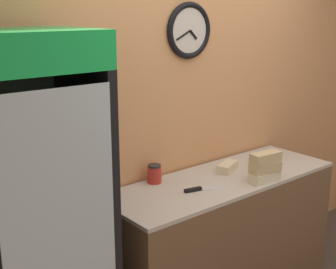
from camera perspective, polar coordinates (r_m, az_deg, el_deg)
wall_back at (r=3.37m, az=2.71°, el=3.16°), size 5.20×0.10×2.70m
prep_counter at (r=3.44m, az=6.50°, el=-12.51°), size 1.74×0.60×0.93m
beverage_cooler at (r=2.50m, az=-16.48°, el=-8.97°), size 0.65×0.61×1.96m
sandwich_stack_bottom at (r=3.21m, az=11.70°, el=-5.07°), size 0.23×0.11×0.07m
sandwich_stack_middle at (r=3.19m, az=11.76°, el=-3.92°), size 0.23×0.12×0.07m
sandwich_stack_top at (r=3.16m, az=11.83°, el=-2.76°), size 0.23×0.11×0.07m
sandwich_flat_left at (r=3.37m, az=7.27°, el=-3.93°), size 0.22×0.16×0.06m
chefs_knife at (r=3.02m, az=3.96°, el=-6.63°), size 0.32×0.11×0.02m
condiment_jar at (r=3.12m, az=-1.66°, el=-4.81°), size 0.09×0.09×0.13m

